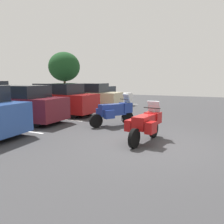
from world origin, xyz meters
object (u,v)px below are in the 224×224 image
object	(u,v)px
car_red	(61,99)
motorcycle_second	(114,111)
motorcycle_touring	(146,123)
car_champagne	(87,96)
car_white	(102,96)
car_maroon	(22,104)

from	to	relation	value
car_red	motorcycle_second	bearing A→B (deg)	-110.70
motorcycle_second	motorcycle_touring	bearing A→B (deg)	-133.61
motorcycle_second	car_champagne	distance (m)	6.00
motorcycle_touring	motorcycle_second	bearing A→B (deg)	46.39
car_red	car_white	bearing A→B (deg)	1.97
motorcycle_touring	car_red	distance (m)	7.22
motorcycle_second	car_red	size ratio (longest dim) A/B	0.45
car_maroon	motorcycle_touring	bearing A→B (deg)	-97.24
car_maroon	car_white	xyz separation A→B (m)	(8.37, 0.00, -0.14)
motorcycle_second	car_champagne	world-z (taller)	car_champagne
car_maroon	car_red	distance (m)	2.75
car_champagne	motorcycle_touring	bearing A→B (deg)	-135.74
car_white	car_champagne	bearing A→B (deg)	-174.17
car_red	car_white	size ratio (longest dim) A/B	0.95
motorcycle_second	car_white	world-z (taller)	car_white
car_maroon	car_champagne	world-z (taller)	car_champagne
motorcycle_touring	car_red	xyz separation A→B (m)	(3.56, 6.28, 0.27)
motorcycle_second	car_maroon	xyz separation A→B (m)	(-1.15, 4.40, 0.22)
motorcycle_touring	car_maroon	xyz separation A→B (m)	(0.82, 6.47, 0.26)
motorcycle_touring	car_white	bearing A→B (deg)	35.14
motorcycle_touring	car_maroon	bearing A→B (deg)	82.76
car_maroon	car_champagne	xyz separation A→B (m)	(5.52, -0.29, 0.01)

